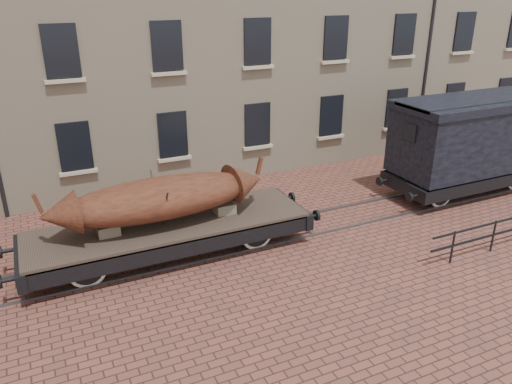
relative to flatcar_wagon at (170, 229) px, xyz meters
name	(u,v)px	position (x,y,z in m)	size (l,w,h in m)	color
ground	(294,228)	(4.12, 0.00, -0.85)	(90.00, 90.00, 0.00)	brown
rail_track	(294,228)	(4.12, 0.00, -0.82)	(30.00, 1.52, 0.06)	#59595E
flatcar_wagon	(170,229)	(0.00, 0.00, 0.00)	(8.99, 2.44, 1.36)	#46392E
iron_boat	(160,198)	(-0.21, 0.00, 1.02)	(6.45, 1.93, 1.55)	brown
goods_van	(474,134)	(11.59, 0.00, 1.43)	(7.03, 2.56, 3.64)	black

